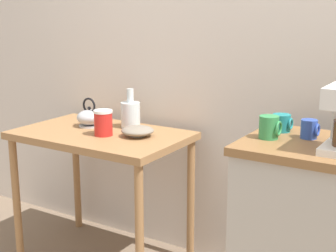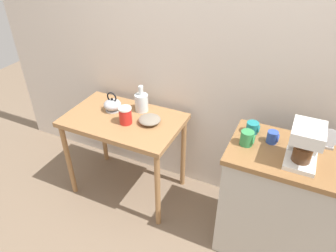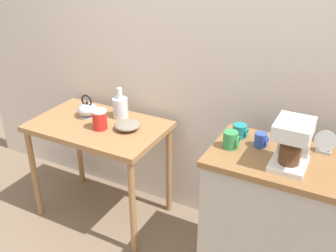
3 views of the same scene
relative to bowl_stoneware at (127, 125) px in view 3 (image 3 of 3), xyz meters
The scene contains 13 objects.
ground_plane 0.90m from the bowl_stoneware, ahead, with size 8.00×8.00×0.00m, color #7A6651.
back_wall 0.86m from the bowl_stoneware, 37.48° to the left, with size 4.40×0.10×2.80m, color silver.
wooden_table 0.27m from the bowl_stoneware, behind, with size 0.95×0.59×0.77m.
kitchen_counter 1.14m from the bowl_stoneware, ahead, with size 0.80×0.52×0.90m.
bowl_stoneware is the anchor object (origin of this frame).
teakettle 0.37m from the bowl_stoneware, behind, with size 0.18×0.15×0.17m.
glass_carafe_vase 0.21m from the bowl_stoneware, 136.26° to the left, with size 0.11×0.11×0.23m.
canister_enamel 0.19m from the bowl_stoneware, 155.27° to the right, with size 0.10×0.10×0.14m.
coffee_maker 1.15m from the bowl_stoneware, ahead, with size 0.18×0.22×0.26m.
mug_blue 0.94m from the bowl_stoneware, ahead, with size 0.08×0.07×0.08m.
mug_dark_teal 0.80m from the bowl_stoneware, ahead, with size 0.09×0.08×0.08m.
mug_tall_green 0.81m from the bowl_stoneware, ahead, with size 0.09×0.08×0.10m.
table_clock 1.27m from the bowl_stoneware, ahead, with size 0.12×0.06×0.13m.
Camera 3 is at (0.98, -1.96, 2.01)m, focal length 42.26 mm.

